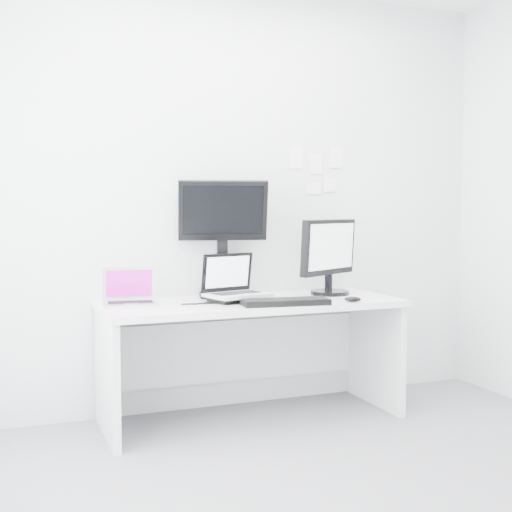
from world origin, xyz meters
The scene contains 15 objects.
ground centered at (0.00, 0.00, 0.00)m, with size 3.60×3.60×0.00m, color #58575C.
back_wall centered at (0.00, 1.60, 1.35)m, with size 3.60×3.60×0.00m, color silver.
desk centered at (0.00, 1.25, 0.36)m, with size 1.80×0.70×0.73m, color white.
macbook centered at (-0.72, 1.29, 0.84)m, with size 0.30×0.23×0.23m, color silver.
speaker centered at (-0.15, 1.42, 0.82)m, with size 0.09×0.09×0.18m, color black.
dell_laptop centered at (-0.09, 1.24, 0.88)m, with size 0.35×0.27×0.29m, color #B7B9BF.
rear_monitor centered at (-0.11, 1.48, 1.10)m, with size 0.55×0.20×0.75m, color black.
samsung_monitor centered at (0.58, 1.34, 0.98)m, with size 0.55×0.25×0.50m, color black.
keyboard centered at (0.11, 1.01, 0.75)m, with size 0.50×0.18×0.03m, color black.
mouse centered at (0.54, 0.97, 0.75)m, with size 0.10×0.06×0.03m, color black.
wall_note_0 centered at (0.45, 1.59, 1.62)m, with size 0.10×0.00×0.14m, color white.
wall_note_1 centered at (0.60, 1.59, 1.58)m, with size 0.09×0.00×0.13m, color white.
wall_note_2 centered at (0.75, 1.59, 1.63)m, with size 0.10×0.00×0.14m, color white.
wall_note_3 centered at (0.58, 1.59, 1.42)m, with size 0.11×0.00×0.08m, color white.
wall_note_4 centered at (0.70, 1.59, 1.44)m, with size 0.09×0.00×0.10m, color white.
Camera 1 is at (-1.47, -2.55, 1.28)m, focal length 47.80 mm.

